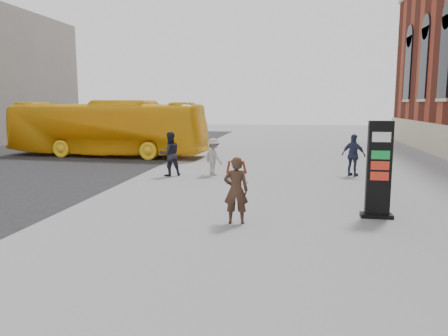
# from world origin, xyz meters

# --- Properties ---
(ground) EXTENTS (100.00, 100.00, 0.00)m
(ground) POSITION_xyz_m (0.00, 0.00, 0.00)
(ground) COLOR #9E9EA3
(info_pylon) EXTENTS (0.82, 0.42, 2.55)m
(info_pylon) POSITION_xyz_m (3.59, 1.51, 1.27)
(info_pylon) COLOR black
(info_pylon) RESTS_ON ground
(woman) EXTENTS (0.68, 0.63, 1.69)m
(woman) POSITION_xyz_m (-0.02, 0.35, 0.87)
(woman) COLOR #332517
(woman) RESTS_ON ground
(bus) EXTENTS (11.42, 3.39, 3.14)m
(bus) POSITION_xyz_m (-9.07, 13.07, 1.57)
(bus) COLOR yellow
(bus) RESTS_ON road
(pedestrian_a) EXTENTS (1.11, 1.05, 1.82)m
(pedestrian_a) POSITION_xyz_m (-3.67, 7.05, 0.91)
(pedestrian_a) COLOR black
(pedestrian_a) RESTS_ON ground
(pedestrian_b) EXTENTS (1.12, 1.10, 1.54)m
(pedestrian_b) POSITION_xyz_m (-1.91, 7.48, 0.77)
(pedestrian_b) COLOR gray
(pedestrian_b) RESTS_ON ground
(pedestrian_c) EXTENTS (1.09, 0.90, 1.74)m
(pedestrian_c) POSITION_xyz_m (3.81, 8.17, 0.87)
(pedestrian_c) COLOR #292E4A
(pedestrian_c) RESTS_ON ground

